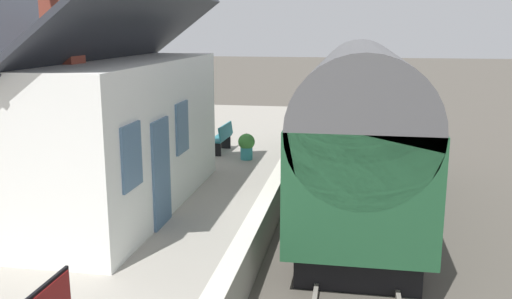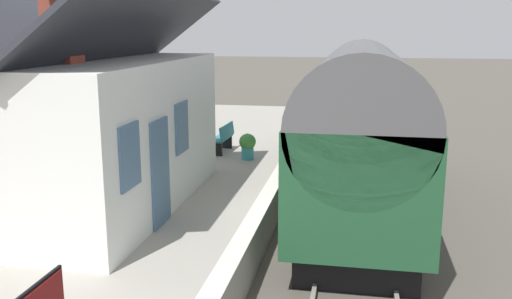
% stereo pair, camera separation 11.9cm
% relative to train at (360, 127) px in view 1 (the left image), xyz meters
% --- Properties ---
extents(ground_plane, '(160.00, 160.00, 0.00)m').
position_rel_train_xyz_m(ground_plane, '(-3.20, 0.90, -2.22)').
color(ground_plane, '#4C473F').
extents(platform, '(32.00, 6.27, 0.90)m').
position_rel_train_xyz_m(platform, '(-3.20, 5.04, -1.77)').
color(platform, gray).
rests_on(platform, ground).
extents(platform_edge_coping, '(32.00, 0.36, 0.02)m').
position_rel_train_xyz_m(platform_edge_coping, '(-3.20, 2.08, -1.31)').
color(platform_edge_coping, beige).
rests_on(platform_edge_coping, platform).
extents(rail_near, '(52.00, 0.08, 0.14)m').
position_rel_train_xyz_m(rail_near, '(-3.20, -0.72, -2.15)').
color(rail_near, gray).
rests_on(rail_near, ground).
extents(rail_far, '(52.00, 0.08, 0.14)m').
position_rel_train_xyz_m(rail_far, '(-3.20, 0.72, -2.15)').
color(rail_far, gray).
rests_on(rail_far, ground).
extents(train, '(10.62, 2.73, 4.32)m').
position_rel_train_xyz_m(train, '(0.00, 0.00, 0.00)').
color(train, black).
rests_on(train, ground).
extents(station_building, '(7.19, 3.66, 5.85)m').
position_rel_train_xyz_m(station_building, '(-3.34, 5.51, 0.39)').
color(station_building, white).
rests_on(station_building, platform).
extents(bench_platform_end, '(1.42, 0.49, 0.88)m').
position_rel_train_xyz_m(bench_platform_end, '(2.26, 4.16, -0.85)').
color(bench_platform_end, '#26727F').
rests_on(bench_platform_end, platform).
extents(planter_under_sign, '(0.49, 0.49, 0.80)m').
position_rel_train_xyz_m(planter_under_sign, '(1.44, 3.23, -0.89)').
color(planter_under_sign, teal).
rests_on(planter_under_sign, platform).
extents(tree_mid_background, '(4.43, 4.70, 7.47)m').
position_rel_train_xyz_m(tree_mid_background, '(8.49, 15.43, 2.46)').
color(tree_mid_background, '#4C3828').
rests_on(tree_mid_background, ground).
extents(tree_behind_building, '(3.13, 2.73, 6.67)m').
position_rel_train_xyz_m(tree_behind_building, '(9.88, 10.58, 2.68)').
color(tree_behind_building, '#4C3828').
rests_on(tree_behind_building, ground).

